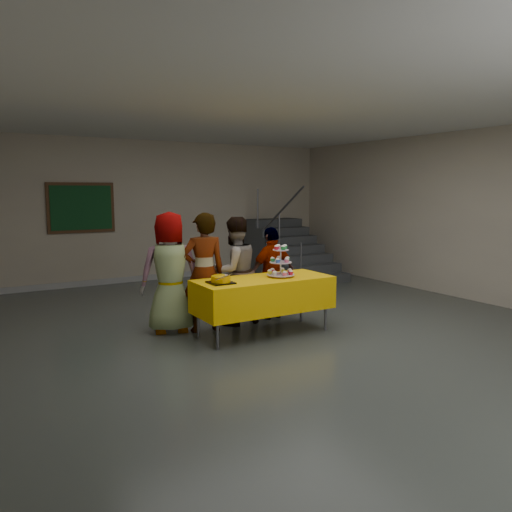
{
  "coord_description": "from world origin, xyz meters",
  "views": [
    {
      "loc": [
        -3.75,
        -5.4,
        1.95
      ],
      "look_at": [
        -0.29,
        0.44,
        1.05
      ],
      "focal_mm": 35.0,
      "sensor_mm": 36.0,
      "label": 1
    }
  ],
  "objects": [
    {
      "name": "noticeboard",
      "position": [
        -1.67,
        4.96,
        1.6
      ],
      "size": [
        1.3,
        0.05,
        1.0
      ],
      "color": "#472B16",
      "rests_on": "ground"
    },
    {
      "name": "schoolchild_b",
      "position": [
        -0.92,
        0.78,
        0.82
      ],
      "size": [
        0.66,
        0.5,
        1.65
      ],
      "primitive_type": "imported",
      "rotation": [
        0.0,
        0.0,
        2.95
      ],
      "color": "slate",
      "rests_on": "ground"
    },
    {
      "name": "bake_table",
      "position": [
        -0.29,
        0.24,
        0.56
      ],
      "size": [
        1.88,
        0.78,
        0.77
      ],
      "color": "#595960",
      "rests_on": "ground"
    },
    {
      "name": "schoolchild_d",
      "position": [
        0.28,
        0.91,
        0.7
      ],
      "size": [
        0.85,
        0.44,
        1.4
      ],
      "primitive_type": "imported",
      "rotation": [
        0.0,
        0.0,
        3.26
      ],
      "color": "slate",
      "rests_on": "ground"
    },
    {
      "name": "bear_cake",
      "position": [
        -0.95,
        0.2,
        0.83
      ],
      "size": [
        0.32,
        0.36,
        0.12
      ],
      "color": "black",
      "rests_on": "bake_table"
    },
    {
      "name": "cupcake_stand",
      "position": [
        -0.03,
        0.23,
        0.94
      ],
      "size": [
        0.38,
        0.38,
        0.44
      ],
      "color": "silver",
      "rests_on": "bake_table"
    },
    {
      "name": "schoolchild_a",
      "position": [
        -1.34,
        0.98,
        0.83
      ],
      "size": [
        0.92,
        0.72,
        1.66
      ],
      "primitive_type": "imported",
      "rotation": [
        0.0,
        0.0,
        2.88
      ],
      "color": "slate",
      "rests_on": "ground"
    },
    {
      "name": "schoolchild_c",
      "position": [
        -0.39,
        0.88,
        0.79
      ],
      "size": [
        0.82,
        0.67,
        1.57
      ],
      "primitive_type": "imported",
      "rotation": [
        0.0,
        0.0,
        3.24
      ],
      "color": "slate",
      "rests_on": "ground"
    },
    {
      "name": "staircase",
      "position": [
        2.7,
        4.13,
        0.49
      ],
      "size": [
        1.3,
        2.4,
        2.04
      ],
      "color": "#424447",
      "rests_on": "ground"
    },
    {
      "name": "room_shell",
      "position": [
        0.0,
        0.02,
        2.13
      ],
      "size": [
        10.0,
        10.04,
        3.02
      ],
      "color": "#4C514C",
      "rests_on": "ground"
    }
  ]
}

